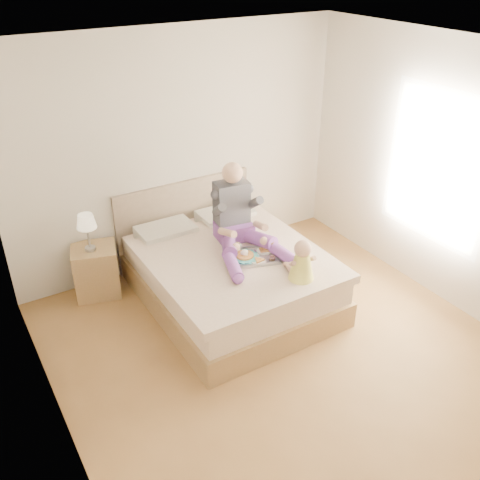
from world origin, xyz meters
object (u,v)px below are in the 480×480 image
baby (301,263)px  bed (226,272)px  tray (254,255)px  adult (239,222)px  nightstand (96,271)px

baby → bed: bearing=118.1°
bed → tray: 0.47m
adult → baby: (0.16, -0.87, -0.09)m
bed → tray: (0.15, -0.30, 0.32)m
adult → tray: bearing=-85.7°
nightstand → baby: baby is taller
nightstand → baby: 2.28m
baby → tray: bearing=114.9°
adult → baby: adult is taller
bed → tray: bed is taller
baby → adult: bearing=107.3°
nightstand → bed: bearing=-17.8°
bed → baby: baby is taller
bed → adult: bearing=7.3°
bed → nightstand: 1.42m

